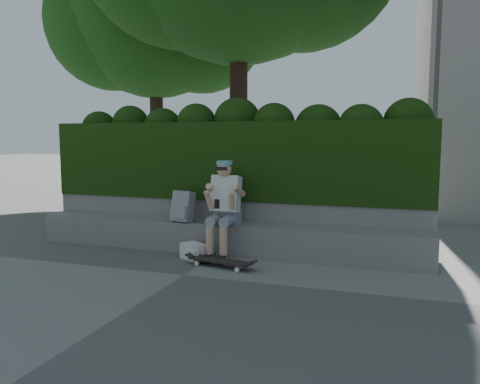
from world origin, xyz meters
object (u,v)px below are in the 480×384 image
(person, at_px, (224,205))
(backpack_plaid, at_px, (183,207))
(backpack_ground, at_px, (193,251))
(skateboard, at_px, (220,261))

(person, xyz_separation_m, backpack_plaid, (-0.70, 0.08, -0.07))
(person, xyz_separation_m, backpack_ground, (-0.36, -0.30, -0.64))
(person, height_order, backpack_plaid, person)
(backpack_plaid, xyz_separation_m, backpack_ground, (0.34, -0.38, -0.57))
(person, distance_m, backpack_ground, 0.79)
(backpack_plaid, relative_size, backpack_ground, 1.35)
(person, bearing_deg, skateboard, -74.80)
(backpack_ground, bearing_deg, skateboard, 3.44)
(person, bearing_deg, backpack_ground, -140.41)
(person, relative_size, skateboard, 1.50)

